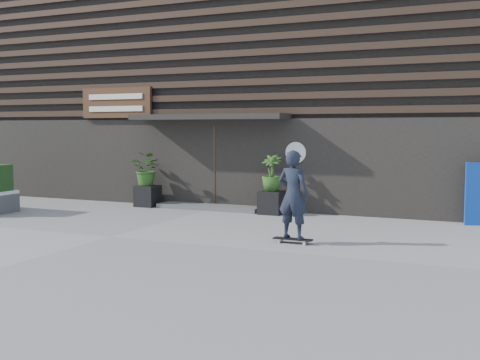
% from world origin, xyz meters
% --- Properties ---
extents(ground, '(80.00, 80.00, 0.00)m').
position_xyz_m(ground, '(0.00, 0.00, 0.00)').
color(ground, gray).
rests_on(ground, ground).
extents(entrance_step, '(3.00, 0.80, 0.12)m').
position_xyz_m(entrance_step, '(0.00, 4.60, 0.06)').
color(entrance_step, '#4E4F4C').
rests_on(entrance_step, ground).
extents(planter_pot_left, '(0.60, 0.60, 0.60)m').
position_xyz_m(planter_pot_left, '(-1.90, 4.40, 0.30)').
color(planter_pot_left, black).
rests_on(planter_pot_left, ground).
extents(bamboo_left, '(0.86, 0.75, 0.96)m').
position_xyz_m(bamboo_left, '(-1.90, 4.40, 1.08)').
color(bamboo_left, '#2D591E').
rests_on(bamboo_left, planter_pot_left).
extents(planter_pot_right, '(0.60, 0.60, 0.60)m').
position_xyz_m(planter_pot_right, '(1.90, 4.40, 0.30)').
color(planter_pot_right, black).
rests_on(planter_pot_right, ground).
extents(bamboo_right, '(0.54, 0.54, 0.96)m').
position_xyz_m(bamboo_right, '(1.90, 4.40, 1.08)').
color(bamboo_right, '#2D591E').
rests_on(bamboo_right, planter_pot_right).
extents(building, '(18.00, 11.00, 8.00)m').
position_xyz_m(building, '(-0.00, 9.96, 3.99)').
color(building, black).
rests_on(building, ground).
extents(skateboarder, '(0.78, 0.50, 1.82)m').
position_xyz_m(skateboarder, '(3.67, 0.85, 0.95)').
color(skateboarder, black).
rests_on(skateboarder, ground).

